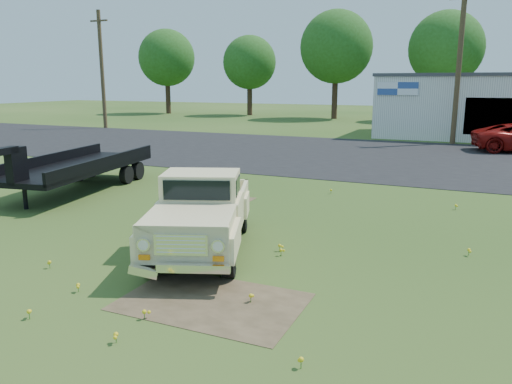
# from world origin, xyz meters

# --- Properties ---
(ground) EXTENTS (140.00, 140.00, 0.00)m
(ground) POSITION_xyz_m (0.00, 0.00, 0.00)
(ground) COLOR #264516
(ground) RESTS_ON ground
(asphalt_lot) EXTENTS (90.00, 14.00, 0.02)m
(asphalt_lot) POSITION_xyz_m (0.00, 15.00, 0.00)
(asphalt_lot) COLOR black
(asphalt_lot) RESTS_ON ground
(dirt_patch_a) EXTENTS (3.00, 2.00, 0.01)m
(dirt_patch_a) POSITION_xyz_m (1.50, -3.00, 0.00)
(dirt_patch_a) COLOR #483C26
(dirt_patch_a) RESTS_ON ground
(dirt_patch_b) EXTENTS (2.20, 1.60, 0.01)m
(dirt_patch_b) POSITION_xyz_m (-2.00, 3.50, 0.00)
(dirt_patch_b) COLOR #483C26
(dirt_patch_b) RESTS_ON ground
(commercial_building) EXTENTS (14.20, 8.20, 4.15)m
(commercial_building) POSITION_xyz_m (6.00, 26.99, 2.10)
(commercial_building) COLOR beige
(commercial_building) RESTS_ON ground
(utility_pole_west) EXTENTS (1.60, 0.30, 9.00)m
(utility_pole_west) POSITION_xyz_m (-22.00, 22.00, 4.60)
(utility_pole_west) COLOR #40301D
(utility_pole_west) RESTS_ON ground
(utility_pole_mid) EXTENTS (1.60, 0.30, 9.00)m
(utility_pole_mid) POSITION_xyz_m (4.00, 22.00, 4.60)
(utility_pole_mid) COLOR #40301D
(utility_pole_mid) RESTS_ON ground
(treeline_a) EXTENTS (6.40, 6.40, 9.52)m
(treeline_a) POSITION_xyz_m (-28.00, 40.00, 6.30)
(treeline_a) COLOR #372419
(treeline_a) RESTS_ON ground
(treeline_b) EXTENTS (5.76, 5.76, 8.57)m
(treeline_b) POSITION_xyz_m (-18.00, 41.00, 5.67)
(treeline_b) COLOR #372419
(treeline_b) RESTS_ON ground
(treeline_c) EXTENTS (7.04, 7.04, 10.47)m
(treeline_c) POSITION_xyz_m (-8.00, 39.50, 6.93)
(treeline_c) COLOR #372419
(treeline_c) RESTS_ON ground
(treeline_d) EXTENTS (6.72, 6.72, 10.00)m
(treeline_d) POSITION_xyz_m (2.00, 40.50, 6.62)
(treeline_d) COLOR #372419
(treeline_d) RESTS_ON ground
(vintage_pickup_truck) EXTENTS (3.46, 5.17, 1.75)m
(vintage_pickup_truck) POSITION_xyz_m (0.05, -0.78, 0.87)
(vintage_pickup_truck) COLOR beige
(vintage_pickup_truck) RESTS_ON ground
(flatbed_trailer) EXTENTS (3.39, 7.18, 1.88)m
(flatbed_trailer) POSITION_xyz_m (-6.88, 2.89, 0.94)
(flatbed_trailer) COLOR black
(flatbed_trailer) RESTS_ON ground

